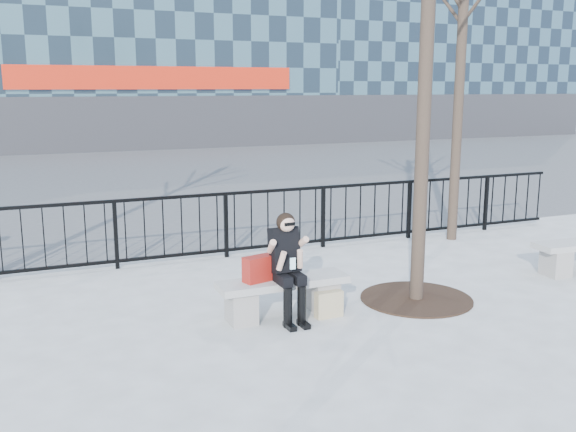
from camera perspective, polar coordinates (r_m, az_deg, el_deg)
name	(u,v)px	position (r m, az deg, el deg)	size (l,w,h in m)	color
ground	(283,316)	(8.12, -0.42, -8.89)	(120.00, 120.00, 0.00)	gray
street_surface	(114,172)	(22.41, -15.21, 3.82)	(60.00, 23.00, 0.01)	#474747
railing	(214,226)	(10.69, -6.55, -0.88)	(14.00, 0.06, 1.10)	black
tree_grate	(416,299)	(8.89, 11.32, -7.21)	(1.50, 1.50, 0.02)	black
bench_main	(283,293)	(8.02, -0.43, -6.88)	(1.65, 0.46, 0.49)	slate
seated_woman	(288,268)	(7.77, 0.02, -4.63)	(0.50, 0.64, 1.34)	black
handbag	(259,269)	(7.83, -2.62, -4.71)	(0.38, 0.18, 0.31)	maroon
shopping_bag	(329,304)	(8.05, 3.65, -7.84)	(0.35, 0.13, 0.33)	beige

